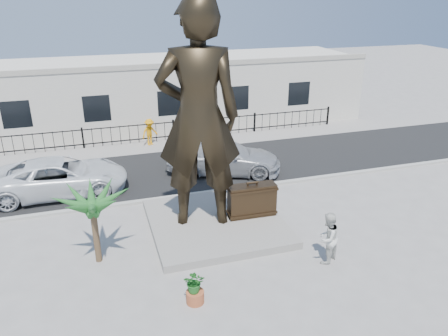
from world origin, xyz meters
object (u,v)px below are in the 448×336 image
at_px(car_white, 60,177).
at_px(tourist, 327,238).
at_px(suitcase, 252,200).
at_px(statue, 198,117).

bearing_deg(car_white, tourist, -132.52).
bearing_deg(suitcase, car_white, 147.57).
bearing_deg(statue, suitcase, -175.85).
bearing_deg(statue, tourist, 145.70).
height_order(tourist, car_white, tourist).
height_order(suitcase, tourist, tourist).
xyz_separation_m(statue, suitcase, (2.09, -0.27, -3.59)).
xyz_separation_m(suitcase, tourist, (1.50, -3.44, -0.04)).
bearing_deg(suitcase, tourist, -64.52).
relative_size(statue, tourist, 4.52).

